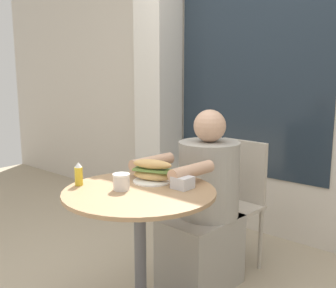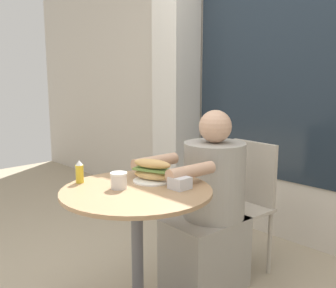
# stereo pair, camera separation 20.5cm
# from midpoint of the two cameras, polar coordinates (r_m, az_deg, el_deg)

# --- Properties ---
(storefront_wall) EXTENTS (8.00, 0.09, 2.80)m
(storefront_wall) POSITION_cam_midpoint_polar(r_m,az_deg,el_deg) (3.17, 20.78, 11.03)
(storefront_wall) COLOR beige
(storefront_wall) RESTS_ON ground_plane
(lattice_pillar) EXTENTS (0.31, 0.31, 2.40)m
(lattice_pillar) POSITION_cam_midpoint_polar(r_m,az_deg,el_deg) (3.64, 2.83, 8.35)
(lattice_pillar) COLOR beige
(lattice_pillar) RESTS_ON ground_plane
(cafe_table) EXTENTS (0.75, 0.75, 0.75)m
(cafe_table) POSITION_cam_midpoint_polar(r_m,az_deg,el_deg) (2.02, -1.56, -12.01)
(cafe_table) COLOR #997551
(cafe_table) RESTS_ON ground_plane
(diner_chair) EXTENTS (0.40, 0.40, 0.87)m
(diner_chair) POSITION_cam_midpoint_polar(r_m,az_deg,el_deg) (2.70, 13.20, -7.20)
(diner_chair) COLOR #ADA393
(diner_chair) RESTS_ON ground_plane
(seated_diner) EXTENTS (0.40, 0.68, 1.11)m
(seated_diner) POSITION_cam_midpoint_polar(r_m,az_deg,el_deg) (2.45, 8.37, -10.10)
(seated_diner) COLOR gray
(seated_diner) RESTS_ON ground_plane
(sandwich_on_plate) EXTENTS (0.23, 0.20, 0.12)m
(sandwich_on_plate) POSITION_cam_midpoint_polar(r_m,az_deg,el_deg) (2.07, 0.52, -4.02)
(sandwich_on_plate) COLOR white
(sandwich_on_plate) RESTS_ON cafe_table
(drink_cup) EXTENTS (0.08, 0.08, 0.08)m
(drink_cup) POSITION_cam_midpoint_polar(r_m,az_deg,el_deg) (1.95, -4.17, -5.34)
(drink_cup) COLOR silver
(drink_cup) RESTS_ON cafe_table
(napkin_box) EXTENTS (0.09, 0.09, 0.06)m
(napkin_box) POSITION_cam_midpoint_polar(r_m,az_deg,el_deg) (1.96, 4.75, -5.68)
(napkin_box) COLOR silver
(napkin_box) RESTS_ON cafe_table
(condiment_bottle) EXTENTS (0.04, 0.04, 0.12)m
(condiment_bottle) POSITION_cam_midpoint_polar(r_m,az_deg,el_deg) (2.08, -9.98, -4.03)
(condiment_bottle) COLOR gold
(condiment_bottle) RESTS_ON cafe_table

